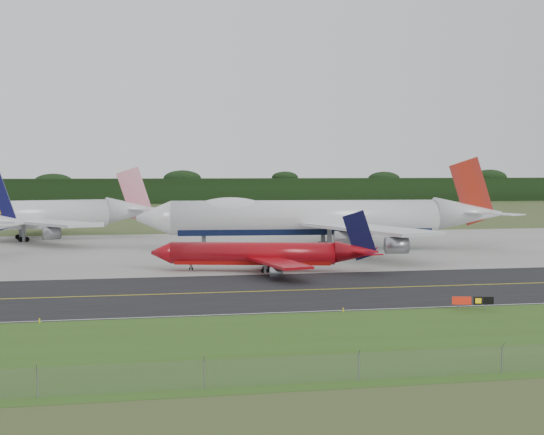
{
  "coord_description": "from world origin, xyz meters",
  "views": [
    {
      "loc": [
        -23.26,
        -103.63,
        16.37
      ],
      "look_at": [
        0.27,
        22.0,
        8.29
      ],
      "focal_mm": 50.0,
      "sensor_mm": 36.0,
      "label": 1
    }
  ],
  "objects_px": {
    "jet_ba_747": "(318,218)",
    "taxiway_sign": "(473,301)",
    "jet_red_737": "(265,254)",
    "jet_star_tail": "(21,216)"
  },
  "relations": [
    {
      "from": "jet_ba_747",
      "to": "taxiway_sign",
      "type": "distance_m",
      "value": 68.77
    },
    {
      "from": "jet_ba_747",
      "to": "jet_red_737",
      "type": "distance_m",
      "value": 34.88
    },
    {
      "from": "jet_star_tail",
      "to": "jet_ba_747",
      "type": "bearing_deg",
      "value": -26.8
    },
    {
      "from": "jet_red_737",
      "to": "jet_star_tail",
      "type": "relative_size",
      "value": 0.57
    },
    {
      "from": "jet_ba_747",
      "to": "jet_star_tail",
      "type": "distance_m",
      "value": 70.32
    },
    {
      "from": "jet_star_tail",
      "to": "taxiway_sign",
      "type": "relative_size",
      "value": 13.6
    },
    {
      "from": "jet_red_737",
      "to": "taxiway_sign",
      "type": "height_order",
      "value": "jet_red_737"
    },
    {
      "from": "jet_ba_747",
      "to": "taxiway_sign",
      "type": "height_order",
      "value": "jet_ba_747"
    },
    {
      "from": "jet_red_737",
      "to": "jet_ba_747",
      "type": "bearing_deg",
      "value": 61.65
    },
    {
      "from": "jet_ba_747",
      "to": "taxiway_sign",
      "type": "bearing_deg",
      "value": -88.93
    }
  ]
}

